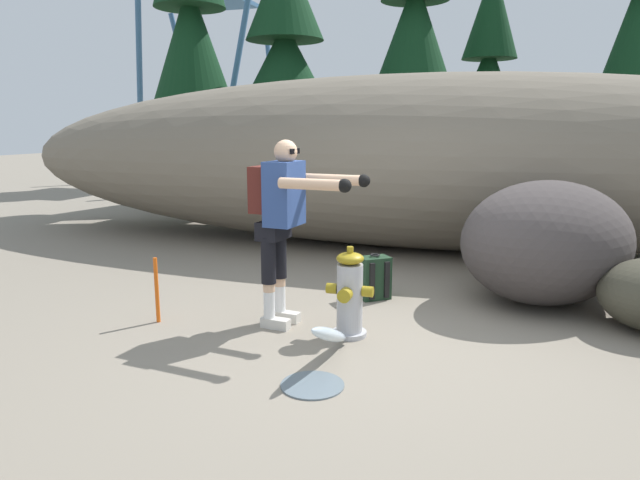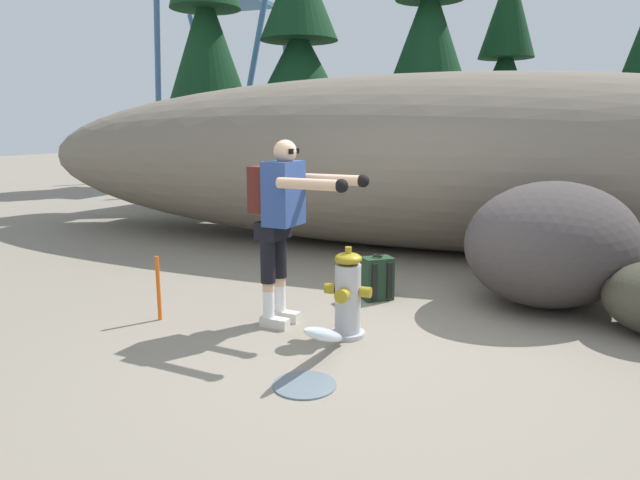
{
  "view_description": "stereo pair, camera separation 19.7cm",
  "coord_description": "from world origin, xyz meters",
  "px_view_note": "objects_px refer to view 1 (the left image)",
  "views": [
    {
      "loc": [
        1.04,
        -4.49,
        1.75
      ],
      "look_at": [
        -0.45,
        0.23,
        0.75
      ],
      "focal_mm": 31.7,
      "sensor_mm": 36.0,
      "label": 1
    },
    {
      "loc": [
        1.23,
        -4.43,
        1.75
      ],
      "look_at": [
        -0.45,
        0.23,
        0.75
      ],
      "focal_mm": 31.7,
      "sensor_mm": 36.0,
      "label": 2
    }
  ],
  "objects_px": {
    "boulder_large": "(546,242)",
    "survey_stake": "(157,290)",
    "fire_hydrant": "(350,295)",
    "spare_backpack": "(374,278)",
    "utility_worker": "(283,211)"
  },
  "relations": [
    {
      "from": "boulder_large",
      "to": "survey_stake",
      "type": "distance_m",
      "value": 3.79
    },
    {
      "from": "boulder_large",
      "to": "survey_stake",
      "type": "xyz_separation_m",
      "value": [
        -3.36,
        -1.71,
        -0.32
      ]
    },
    {
      "from": "boulder_large",
      "to": "survey_stake",
      "type": "bearing_deg",
      "value": -153.07
    },
    {
      "from": "fire_hydrant",
      "to": "spare_backpack",
      "type": "distance_m",
      "value": 1.12
    },
    {
      "from": "boulder_large",
      "to": "survey_stake",
      "type": "relative_size",
      "value": 2.98
    },
    {
      "from": "utility_worker",
      "to": "boulder_large",
      "type": "xyz_separation_m",
      "value": [
        2.24,
        1.44,
        -0.42
      ]
    },
    {
      "from": "utility_worker",
      "to": "spare_backpack",
      "type": "xyz_separation_m",
      "value": [
        0.59,
        1.04,
        -0.82
      ]
    },
    {
      "from": "fire_hydrant",
      "to": "boulder_large",
      "type": "distance_m",
      "value": 2.23
    },
    {
      "from": "fire_hydrant",
      "to": "boulder_large",
      "type": "xyz_separation_m",
      "value": [
        1.62,
        1.52,
        0.26
      ]
    },
    {
      "from": "boulder_large",
      "to": "spare_backpack",
      "type": "bearing_deg",
      "value": -166.19
    },
    {
      "from": "fire_hydrant",
      "to": "utility_worker",
      "type": "height_order",
      "value": "utility_worker"
    },
    {
      "from": "fire_hydrant",
      "to": "survey_stake",
      "type": "bearing_deg",
      "value": -173.66
    },
    {
      "from": "utility_worker",
      "to": "boulder_large",
      "type": "height_order",
      "value": "utility_worker"
    },
    {
      "from": "fire_hydrant",
      "to": "boulder_large",
      "type": "height_order",
      "value": "boulder_large"
    },
    {
      "from": "spare_backpack",
      "to": "boulder_large",
      "type": "bearing_deg",
      "value": -114.48
    }
  ]
}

